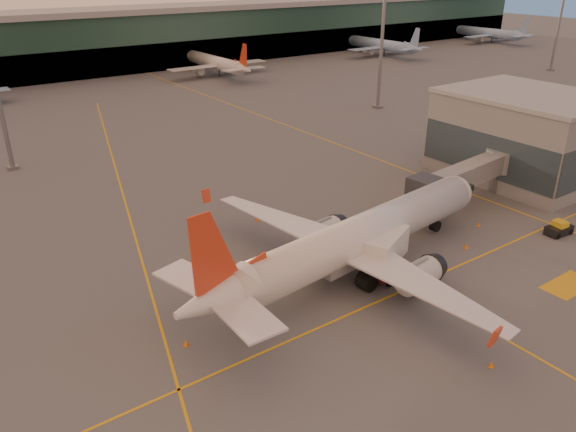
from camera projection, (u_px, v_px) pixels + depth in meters
ground at (416, 327)px, 50.04m from camera, size 600.00×600.00×0.00m
taxi_markings at (143, 193)px, 79.08m from camera, size 100.12×173.00×0.01m
terminal at (25, 47)px, 151.34m from camera, size 400.00×20.00×17.60m
gate_building at (525, 136)px, 82.95m from camera, size 18.40×22.40×12.60m
mast_east_near at (382, 39)px, 118.94m from camera, size 2.40×2.40×25.60m
mast_east_far at (560, 18)px, 161.68m from camera, size 2.40×2.40×25.60m
distant_aircraft_row at (98, 89)px, 143.10m from camera, size 350.00×34.00×13.00m
main_airplane at (354, 241)px, 56.68m from camera, size 41.27×37.31×12.46m
jet_bridge at (471, 175)px, 73.70m from camera, size 21.17×5.38×6.07m
catering_truck at (386, 252)px, 57.15m from camera, size 6.81×4.98×4.85m
pushback_tug at (559, 229)px, 66.87m from camera, size 3.44×2.07×1.70m
cone_nose at (479, 224)px, 69.02m from camera, size 0.44×0.44×0.56m
cone_tail at (186, 343)px, 47.56m from camera, size 0.48×0.48×0.61m
cone_wing_right at (491, 364)px, 45.05m from camera, size 0.43×0.43×0.55m
cone_wing_left at (257, 219)px, 70.41m from camera, size 0.44×0.44×0.56m
cone_fwd at (466, 246)px, 63.75m from camera, size 0.48×0.48×0.61m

